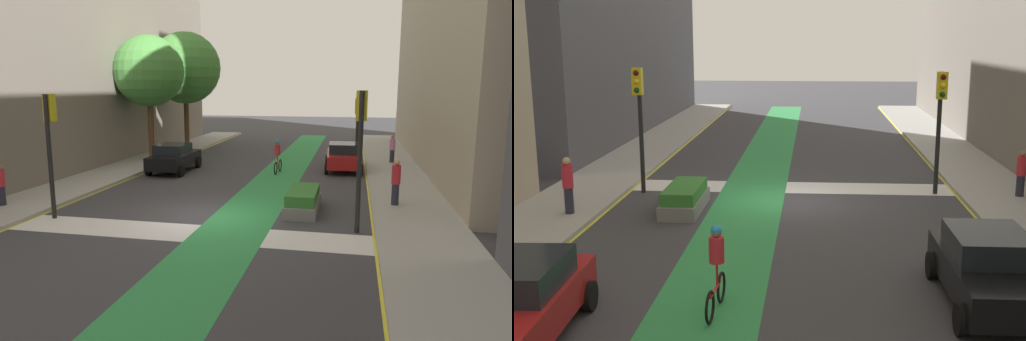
# 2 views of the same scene
# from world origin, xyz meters

# --- Properties ---
(ground_plane) EXTENTS (120.00, 120.00, 0.00)m
(ground_plane) POSITION_xyz_m (0.00, 0.00, 0.00)
(ground_plane) COLOR #38383D
(bike_lane_paint) EXTENTS (2.40, 60.00, 0.01)m
(bike_lane_paint) POSITION_xyz_m (1.42, 0.00, 0.00)
(bike_lane_paint) COLOR #2D8C47
(bike_lane_paint) RESTS_ON ground_plane
(crosswalk_band) EXTENTS (12.00, 1.80, 0.01)m
(crosswalk_band) POSITION_xyz_m (0.00, -2.00, 0.00)
(crosswalk_band) COLOR silver
(crosswalk_band) RESTS_ON ground_plane
(sidewalk_left) EXTENTS (3.00, 60.00, 0.15)m
(sidewalk_left) POSITION_xyz_m (-7.50, 0.00, 0.07)
(sidewalk_left) COLOR #9E9E99
(sidewalk_left) RESTS_ON ground_plane
(curb_stripe_left) EXTENTS (0.16, 60.00, 0.01)m
(curb_stripe_left) POSITION_xyz_m (-6.00, 0.00, 0.01)
(curb_stripe_left) COLOR yellow
(curb_stripe_left) RESTS_ON ground_plane
(sidewalk_right) EXTENTS (3.00, 60.00, 0.15)m
(sidewalk_right) POSITION_xyz_m (7.50, 0.00, 0.07)
(sidewalk_right) COLOR #9E9E99
(sidewalk_right) RESTS_ON ground_plane
(curb_stripe_right) EXTENTS (0.16, 60.00, 0.01)m
(curb_stripe_right) POSITION_xyz_m (6.00, 0.00, 0.01)
(curb_stripe_right) COLOR yellow
(curb_stripe_right) RESTS_ON ground_plane
(traffic_signal_near_right) EXTENTS (0.35, 0.52, 4.56)m
(traffic_signal_near_right) POSITION_xyz_m (5.43, -0.72, 3.18)
(traffic_signal_near_right) COLOR black
(traffic_signal_near_right) RESTS_ON ground_plane
(traffic_signal_near_left) EXTENTS (0.35, 0.52, 4.43)m
(traffic_signal_near_left) POSITION_xyz_m (-5.25, -1.26, 3.10)
(traffic_signal_near_left) COLOR black
(traffic_signal_near_left) RESTS_ON ground_plane
(traffic_signal_far_right) EXTENTS (0.35, 0.52, 3.99)m
(traffic_signal_far_right) POSITION_xyz_m (5.43, 13.87, 2.81)
(traffic_signal_far_right) COLOR black
(traffic_signal_far_right) RESTS_ON ground_plane
(car_black_left_far) EXTENTS (2.06, 4.22, 1.57)m
(car_black_left_far) POSITION_xyz_m (-4.56, 8.37, 0.80)
(car_black_left_far) COLOR black
(car_black_left_far) RESTS_ON ground_plane
(car_red_right_far) EXTENTS (2.18, 4.28, 1.57)m
(car_red_right_far) POSITION_xyz_m (4.69, 10.76, 0.80)
(car_red_right_far) COLOR #A51919
(car_red_right_far) RESTS_ON ground_plane
(cyclist_in_lane) EXTENTS (0.32, 1.73, 1.86)m
(cyclist_in_lane) POSITION_xyz_m (1.19, 9.11, 0.97)
(cyclist_in_lane) COLOR black
(cyclist_in_lane) RESTS_ON ground_plane
(pedestrian_sidewalk_right_a) EXTENTS (0.34, 0.34, 1.80)m
(pedestrian_sidewalk_right_a) POSITION_xyz_m (6.88, 2.58, 1.08)
(pedestrian_sidewalk_right_a) COLOR #262638
(pedestrian_sidewalk_right_a) RESTS_ON sidewalk_right
(pedestrian_sidewalk_left_a) EXTENTS (0.34, 0.34, 1.62)m
(pedestrian_sidewalk_left_a) POSITION_xyz_m (-8.03, -0.65, 0.97)
(pedestrian_sidewalk_left_a) COLOR #262638
(pedestrian_sidewalk_left_a) RESTS_ON sidewalk_left
(pedestrian_sidewalk_right_b) EXTENTS (0.34, 0.34, 1.67)m
(pedestrian_sidewalk_right_b) POSITION_xyz_m (7.57, 13.29, 1.00)
(pedestrian_sidewalk_right_b) COLOR #262638
(pedestrian_sidewalk_right_b) RESTS_ON sidewalk_right
(street_tree_near) EXTENTS (5.13, 5.13, 8.46)m
(street_tree_near) POSITION_xyz_m (-6.87, 16.66, 6.03)
(street_tree_near) COLOR brown
(street_tree_near) RESTS_ON sidewalk_left
(street_tree_far) EXTENTS (4.37, 4.37, 7.70)m
(street_tree_far) POSITION_xyz_m (-7.31, 11.49, 5.64)
(street_tree_far) COLOR brown
(street_tree_far) RESTS_ON sidewalk_left
(median_planter) EXTENTS (1.18, 2.94, 0.85)m
(median_planter) POSITION_xyz_m (3.42, 1.44, 0.40)
(median_planter) COLOR slate
(median_planter) RESTS_ON ground_plane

